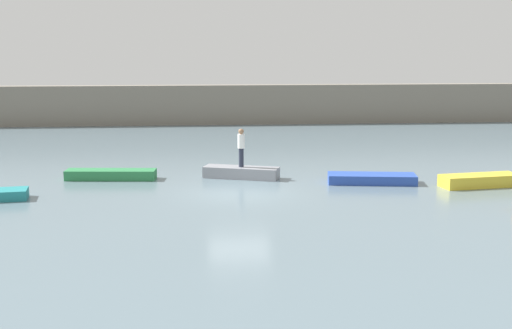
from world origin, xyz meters
The scene contains 7 objects.
ground_plane centered at (0.00, 0.00, 0.00)m, with size 120.00×120.00×0.00m, color slate.
embankment_wall centered at (0.00, 24.11, 1.46)m, with size 80.00×1.20×2.93m, color gray.
rowboat_green centered at (-5.52, 3.26, 0.22)m, with size 3.97×0.93×0.44m, color #2D7F47.
rowboat_grey centered at (0.29, 3.06, 0.25)m, with size 3.37×0.94×0.50m, color gray.
rowboat_blue centered at (5.85, 1.39, 0.20)m, with size 3.76×1.21×0.40m, color #2B4CAD.
rowboat_yellow centered at (10.24, 0.33, 0.25)m, with size 3.40×1.07×0.51m, color gold.
person_white_shirt centered at (0.29, 3.06, 1.47)m, with size 0.32×0.32×1.73m.
Camera 1 is at (-1.71, -27.07, 5.96)m, focal length 47.99 mm.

